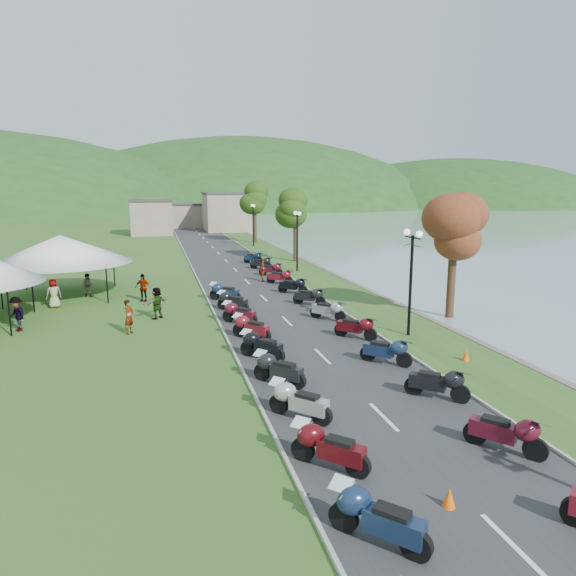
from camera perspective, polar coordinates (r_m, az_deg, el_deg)
road at (r=44.57m, az=-5.88°, el=2.01°), size 7.00×120.00×0.02m
hills_backdrop at (r=203.76m, az=-12.79°, el=8.79°), size 360.00×120.00×76.00m
far_building at (r=88.77m, az=-11.65°, el=7.92°), size 18.00×16.00×5.00m
moto_row_left at (r=15.93m, az=1.52°, el=-12.62°), size 2.60×37.09×1.10m
moto_row_right at (r=27.44m, az=4.52°, el=-2.48°), size 2.60×45.69×1.10m
vendor_tent_main at (r=36.29m, az=-23.79°, el=2.25°), size 5.86×5.86×4.00m
tree_lakeside at (r=28.88m, az=17.92°, el=4.66°), size 2.88×2.88×8.01m
pedestrian_a at (r=26.18m, az=-17.15°, el=-4.85°), size 0.69×0.75×1.68m
pedestrian_b at (r=35.92m, az=-21.32°, el=-0.89°), size 0.83×0.61×1.53m
pedestrian_c at (r=28.73m, az=-27.75°, el=-4.25°), size 1.08×1.14×1.73m
traffic_cone_near at (r=12.70m, az=17.47°, el=-21.36°), size 0.31×0.31×0.48m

